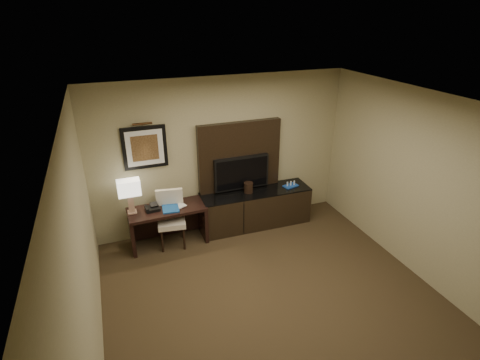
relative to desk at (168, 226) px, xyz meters
name	(u,v)px	position (x,y,z in m)	size (l,w,h in m)	color
floor	(283,313)	(1.09, -2.15, -0.34)	(4.50, 5.00, 0.01)	#322516
ceiling	(295,113)	(1.09, -2.15, 2.36)	(4.50, 5.00, 0.01)	silver
wall_back	(222,154)	(1.09, 0.35, 1.01)	(4.50, 0.01, 2.70)	#9B9269
wall_left	(84,268)	(-1.16, -2.15, 1.01)	(0.01, 5.00, 2.70)	#9B9269
wall_right	(435,195)	(3.34, -2.15, 1.01)	(0.01, 5.00, 2.70)	#9B9269
desk	(168,226)	(0.00, 0.00, 0.00)	(1.26, 0.54, 0.68)	black
credenza	(255,208)	(1.61, 0.05, 0.00)	(1.99, 0.55, 0.69)	black
tv_wall_panel	(239,158)	(1.39, 0.29, 0.93)	(1.50, 0.12, 1.30)	black
tv	(241,173)	(1.39, 0.19, 0.68)	(1.00, 0.08, 0.60)	black
artwork	(145,148)	(-0.21, 0.33, 1.31)	(0.70, 0.04, 0.70)	black
picture_light	(142,124)	(-0.21, 0.29, 1.71)	(0.04, 0.04, 0.30)	#442A15
desk_chair	(172,221)	(0.05, -0.08, 0.12)	(0.44, 0.51, 0.92)	beige
table_lamp	(130,196)	(-0.55, 0.05, 0.63)	(0.36, 0.21, 0.59)	tan
desk_phone	(152,207)	(-0.23, 0.02, 0.39)	(0.22, 0.20, 0.11)	black
blue_folder	(170,208)	(0.06, -0.03, 0.35)	(0.26, 0.35, 0.02)	#164B92
book	(174,201)	(0.13, -0.02, 0.45)	(0.17, 0.02, 0.23)	#A1927E
ice_bucket	(248,187)	(1.47, 0.06, 0.44)	(0.17, 0.17, 0.18)	black
minibar_tray	(291,184)	(2.29, 0.01, 0.40)	(0.27, 0.16, 0.10)	#1A49AA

